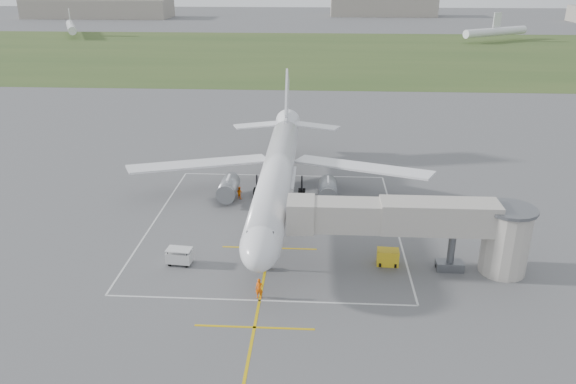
# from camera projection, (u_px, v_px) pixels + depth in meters

# --- Properties ---
(ground) EXTENTS (700.00, 700.00, 0.00)m
(ground) POSITION_uv_depth(u_px,v_px,m) (277.00, 210.00, 68.48)
(ground) COLOR #565659
(ground) RESTS_ON ground
(grass_strip) EXTENTS (700.00, 120.00, 0.02)m
(grass_strip) POSITION_uv_depth(u_px,v_px,m) (306.00, 53.00, 188.70)
(grass_strip) COLOR #344B21
(grass_strip) RESTS_ON ground
(apron_markings) EXTENTS (28.20, 60.00, 0.01)m
(apron_markings) POSITION_uv_depth(u_px,v_px,m) (273.00, 231.00, 63.09)
(apron_markings) COLOR gold
(apron_markings) RESTS_ON ground
(airliner) EXTENTS (38.93, 46.75, 13.52)m
(airliner) POSITION_uv_depth(u_px,v_px,m) (277.00, 174.00, 67.52)
(airliner) COLOR white
(airliner) RESTS_ON ground
(jet_bridge) EXTENTS (23.40, 5.00, 7.20)m
(jet_bridge) POSITION_uv_depth(u_px,v_px,m) (430.00, 225.00, 53.36)
(jet_bridge) COLOR #A59E95
(jet_bridge) RESTS_ON ground
(gpu_unit) EXTENTS (2.22, 1.63, 1.61)m
(gpu_unit) POSITION_uv_depth(u_px,v_px,m) (388.00, 257.00, 55.72)
(gpu_unit) COLOR yellow
(gpu_unit) RESTS_ON ground
(baggage_cart) EXTENTS (2.59, 1.71, 1.71)m
(baggage_cart) POSITION_uv_depth(u_px,v_px,m) (180.00, 256.00, 55.73)
(baggage_cart) COLOR silver
(baggage_cart) RESTS_ON ground
(ramp_worker_nose) EXTENTS (0.73, 0.52, 1.91)m
(ramp_worker_nose) POSITION_uv_depth(u_px,v_px,m) (259.00, 289.00, 50.03)
(ramp_worker_nose) COLOR #F55B07
(ramp_worker_nose) RESTS_ON ground
(ramp_worker_wing) EXTENTS (0.99, 0.93, 1.62)m
(ramp_worker_wing) POSITION_uv_depth(u_px,v_px,m) (239.00, 193.00, 71.44)
(ramp_worker_wing) COLOR orange
(ramp_worker_wing) RESTS_ON ground
(distant_hangars) EXTENTS (345.00, 49.00, 12.00)m
(distant_hangars) POSITION_uv_depth(u_px,v_px,m) (284.00, 8.00, 312.66)
(distant_hangars) COLOR gray
(distant_hangars) RESTS_ON ground
(distant_aircraft) EXTENTS (194.62, 33.22, 8.85)m
(distant_aircraft) POSITION_uv_depth(u_px,v_px,m) (276.00, 29.00, 225.77)
(distant_aircraft) COLOR white
(distant_aircraft) RESTS_ON ground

